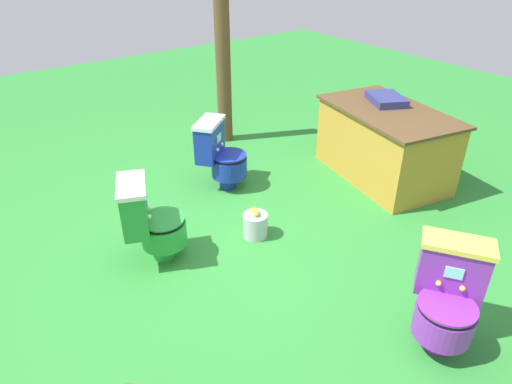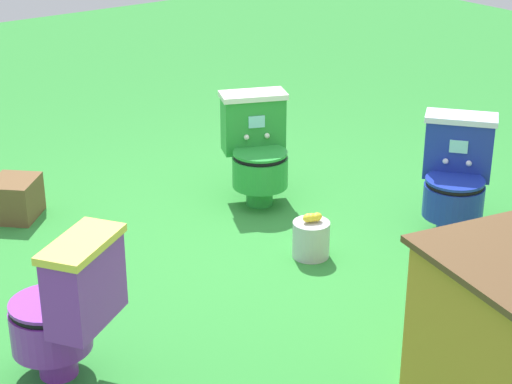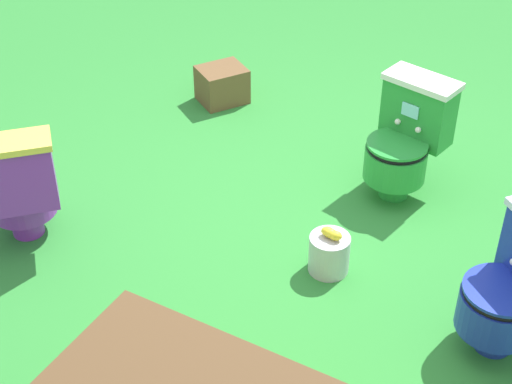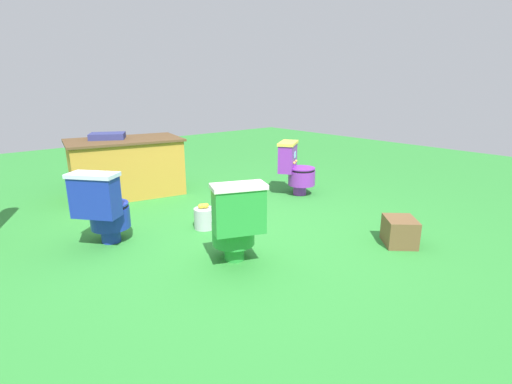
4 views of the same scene
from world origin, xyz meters
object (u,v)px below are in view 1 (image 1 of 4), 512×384
Objects in this scene: toilet_purple at (448,297)px; toilet_blue at (220,154)px; toilet_green at (151,221)px; lemon_bucket at (255,225)px; vendor_table at (384,143)px; wooden_post at (223,72)px.

toilet_purple and toilet_blue have the same top height.
toilet_green is (-1.92, -1.14, 0.00)m from toilet_purple.
toilet_green is at bearing -105.68° from lemon_bucket.
lemon_bucket is at bearing 36.04° from toilet_blue.
toilet_green reaches higher than lemon_bucket.
vendor_table is 0.91× the size of wooden_post.
toilet_green is 2.65m from vendor_table.
vendor_table is 1.81m from lemon_bucket.
toilet_green is at bearing -46.82° from wooden_post.
lemon_bucket is (-1.67, -0.28, -0.25)m from toilet_purple.
wooden_post is at bearing 156.30° from toilet_green.
toilet_purple is 0.45× the size of vendor_table.
vendor_table reaches higher than toilet_blue.
vendor_table is at bearing 23.48° from wooden_post.
toilet_green is 1.31m from toilet_blue.
toilet_purple is 1.00× the size of toilet_blue.
toilet_green is 0.93m from lemon_bucket.
wooden_post reaches higher than toilet_blue.
toilet_blue is 0.41× the size of wooden_post.
toilet_purple is 0.41× the size of wooden_post.
wooden_post is (-3.63, 0.69, 0.51)m from toilet_purple.
toilet_green is at bearing -93.31° from vendor_table.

